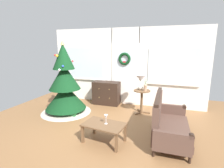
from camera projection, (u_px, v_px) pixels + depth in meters
name	position (u px, v px, depth m)	size (l,w,h in m)	color
ground_plane	(103.00, 129.00, 4.13)	(6.76, 6.76, 0.00)	brown
back_wall_with_door	(125.00, 67.00, 5.79)	(5.20, 0.19, 2.55)	white
christmas_tree	(65.00, 87.00, 5.08)	(1.48, 1.48, 2.11)	#4C331E
dresser_cabinet	(106.00, 93.00, 5.89)	(0.91, 0.45, 0.78)	black
settee_sofa	(166.00, 122.00, 3.65)	(0.73, 1.60, 0.96)	black
side_table	(142.00, 97.00, 5.06)	(0.50, 0.48, 0.70)	brown
table_lamp	(141.00, 80.00, 5.01)	(0.28, 0.28, 0.44)	silver
flower_vase	(145.00, 87.00, 4.90)	(0.11, 0.10, 0.35)	tan
coffee_table	(104.00, 127.00, 3.51)	(0.90, 0.63, 0.40)	brown
wine_glass	(106.00, 117.00, 3.48)	(0.08, 0.08, 0.20)	silver
gift_box	(73.00, 114.00, 4.87)	(0.17, 0.15, 0.17)	#266633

